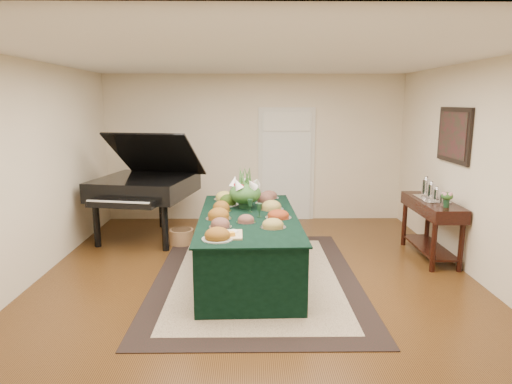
{
  "coord_description": "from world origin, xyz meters",
  "views": [
    {
      "loc": [
        -0.07,
        -5.48,
        2.19
      ],
      "look_at": [
        0.0,
        0.3,
        1.05
      ],
      "focal_mm": 32.0,
      "sensor_mm": 36.0,
      "label": 1
    }
  ],
  "objects_px": {
    "buffet_table": "(248,245)",
    "floral_centerpiece": "(245,189)",
    "grand_piano": "(145,186)",
    "mahogany_sideboard": "(432,213)"
  },
  "relations": [
    {
      "from": "buffet_table",
      "to": "floral_centerpiece",
      "type": "height_order",
      "value": "floral_centerpiece"
    },
    {
      "from": "buffet_table",
      "to": "floral_centerpiece",
      "type": "xyz_separation_m",
      "value": [
        -0.04,
        0.43,
        0.65
      ]
    },
    {
      "from": "buffet_table",
      "to": "grand_piano",
      "type": "xyz_separation_m",
      "value": [
        -1.67,
        1.67,
        0.48
      ]
    },
    {
      "from": "buffet_table",
      "to": "mahogany_sideboard",
      "type": "distance_m",
      "value": 2.69
    },
    {
      "from": "floral_centerpiece",
      "to": "grand_piano",
      "type": "distance_m",
      "value": 2.05
    },
    {
      "from": "floral_centerpiece",
      "to": "buffet_table",
      "type": "bearing_deg",
      "value": -84.28
    },
    {
      "from": "grand_piano",
      "to": "floral_centerpiece",
      "type": "bearing_deg",
      "value": -37.37
    },
    {
      "from": "floral_centerpiece",
      "to": "grand_piano",
      "type": "relative_size",
      "value": 0.23
    },
    {
      "from": "floral_centerpiece",
      "to": "grand_piano",
      "type": "xyz_separation_m",
      "value": [
        -1.62,
        1.24,
        -0.17
      ]
    },
    {
      "from": "buffet_table",
      "to": "mahogany_sideboard",
      "type": "xyz_separation_m",
      "value": [
        2.6,
        0.66,
        0.25
      ]
    }
  ]
}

